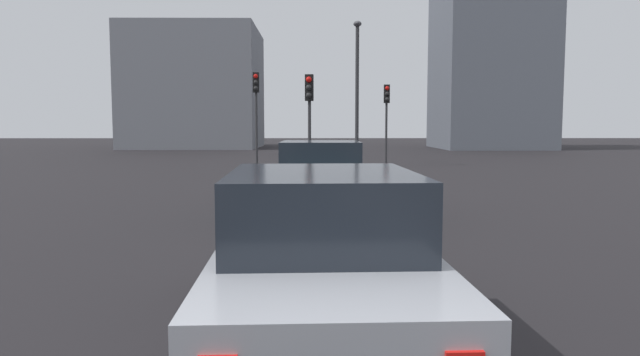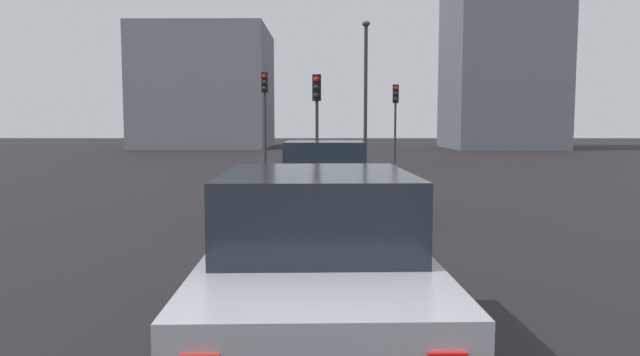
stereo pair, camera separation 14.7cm
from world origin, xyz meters
The scene contains 8 objects.
car_teal_lead centered at (9.44, -0.01, 0.75)m, with size 4.18×2.08×1.56m.
car_silver_second centered at (2.39, 0.07, 0.73)m, with size 4.53×2.07×1.51m.
traffic_light_near_left centered at (26.14, -3.46, 2.79)m, with size 0.32×0.28×3.87m.
traffic_light_near_right centered at (17.48, 0.30, 2.61)m, with size 0.33×0.30×3.62m.
traffic_light_far_left centered at (24.03, 2.77, 3.06)m, with size 0.32×0.28×4.27m.
street_lamp_kerbside centered at (23.50, -1.79, 3.87)m, with size 0.56×0.36×6.47m.
building_facade_left centered at (44.44, -14.00, 7.26)m, with size 9.08×8.22×14.52m, color slate.
building_facade_center centered at (46.43, 10.00, 4.88)m, with size 10.65×10.45×9.76m, color slate.
Camera 1 is at (-2.61, 0.14, 1.90)m, focal length 32.56 mm.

